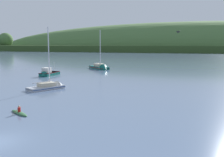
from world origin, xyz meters
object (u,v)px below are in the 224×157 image
Objects in this scene: dockside_crane at (180,42)px; canoe_with_paddler at (19,113)px; fishing_boat_moored at (48,74)px; sailboat_midwater_white at (101,68)px; sailboat_near_mooring at (51,88)px.

canoe_with_paddler is (-4.45, -208.52, -8.66)m from dockside_crane.
fishing_boat_moored is 33.45m from canoe_with_paddler.
sailboat_midwater_white is at bearing -51.36° from canoe_with_paddler.
canoe_with_paddler is (8.47, -47.88, -0.18)m from sailboat_midwater_white.
sailboat_near_mooring is at bearing -137.13° from dockside_crane.
sailboat_midwater_white is 19.07m from fishing_boat_moored.
canoe_with_paddler is at bearing -135.55° from dockside_crane.
fishing_boat_moored is (-19.37, -178.59, -8.39)m from dockside_crane.
sailboat_midwater_white is at bearing -138.93° from dockside_crane.
dockside_crane reaches higher than fishing_boat_moored.
dockside_crane reaches higher than sailboat_midwater_white.
sailboat_midwater_white is 3.74× the size of canoe_with_paddler.
sailboat_midwater_white reaches higher than canoe_with_paddler.
sailboat_midwater_white reaches higher than sailboat_near_mooring.
canoe_with_paddler is at bearing 25.79° from fishing_boat_moored.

